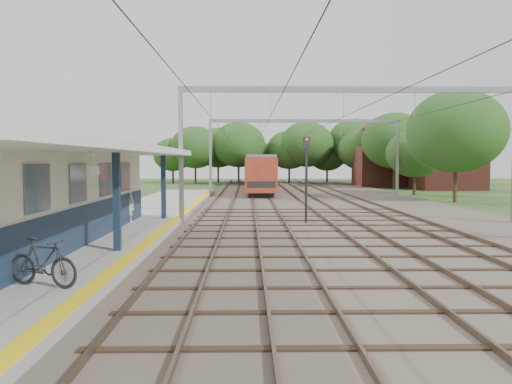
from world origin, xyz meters
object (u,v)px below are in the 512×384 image
object	(u,v)px
signal_post	(306,169)
bicycle	(43,262)
train	(257,171)
person	(127,203)

from	to	relation	value
signal_post	bicycle	bearing A→B (deg)	-136.50
train	signal_post	world-z (taller)	signal_post
person	train	xyz separation A→B (m)	(6.88, 35.18, 0.80)
bicycle	train	world-z (taller)	train
person	bicycle	bearing A→B (deg)	108.38
train	signal_post	bearing A→B (deg)	-86.85
bicycle	train	bearing A→B (deg)	13.39
person	train	size ratio (longest dim) A/B	0.05
train	person	bearing A→B (deg)	-101.07
person	signal_post	bearing A→B (deg)	-155.76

